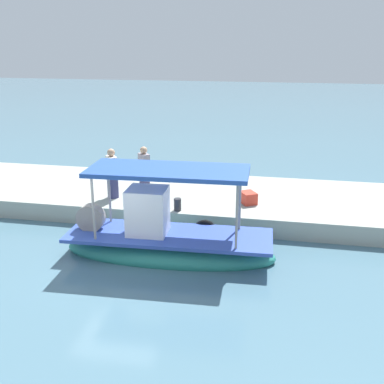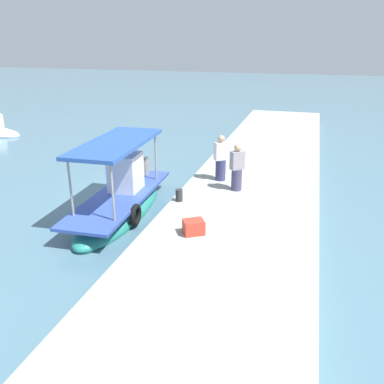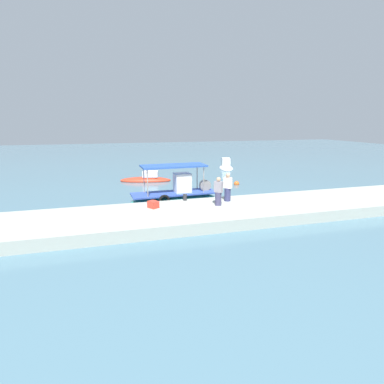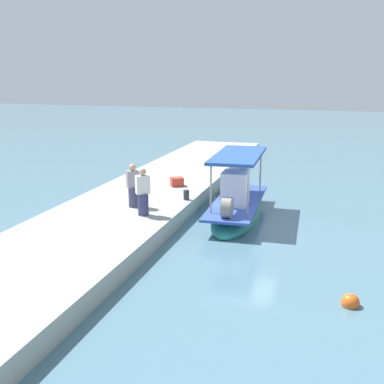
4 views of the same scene
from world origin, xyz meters
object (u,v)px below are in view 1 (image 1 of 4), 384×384
(fisherman_near_bollard, at_px, (144,172))
(fisherman_by_crate, at_px, (112,176))
(main_fishing_boat, at_px, (166,241))
(cargo_crate, at_px, (248,198))
(mooring_bollard, at_px, (178,204))

(fisherman_near_bollard, distance_m, fisherman_by_crate, 1.22)
(main_fishing_boat, relative_size, fisherman_near_bollard, 3.61)
(fisherman_by_crate, bearing_deg, main_fishing_boat, 132.24)
(cargo_crate, bearing_deg, fisherman_by_crate, 3.56)
(cargo_crate, bearing_deg, fisherman_near_bollard, -7.50)
(main_fishing_boat, distance_m, fisherman_near_bollard, 4.24)
(main_fishing_boat, xyz_separation_m, fisherman_by_crate, (2.68, -2.95, 0.96))
(fisherman_by_crate, relative_size, cargo_crate, 3.12)
(main_fishing_boat, relative_size, cargo_crate, 10.90)
(fisherman_by_crate, relative_size, mooring_bollard, 4.30)
(main_fishing_boat, relative_size, mooring_bollard, 15.00)
(main_fishing_boat, distance_m, mooring_bollard, 2.13)
(fisherman_near_bollard, distance_m, cargo_crate, 3.89)
(fisherman_by_crate, height_order, mooring_bollard, fisherman_by_crate)
(fisherman_by_crate, xyz_separation_m, mooring_bollard, (-2.53, 0.86, -0.59))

